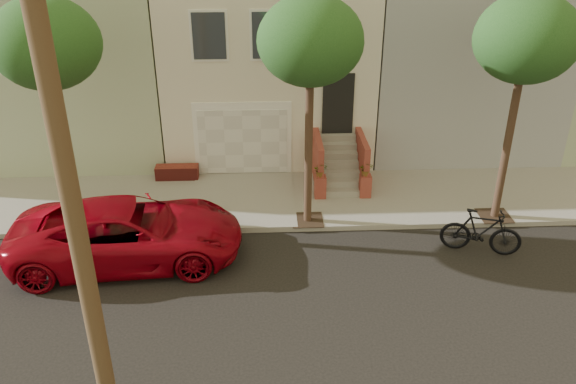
{
  "coord_description": "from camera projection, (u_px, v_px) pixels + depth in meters",
  "views": [
    {
      "loc": [
        -0.23,
        -10.72,
        8.54
      ],
      "look_at": [
        0.4,
        3.0,
        1.53
      ],
      "focal_mm": 36.38,
      "sensor_mm": 36.0,
      "label": 1
    }
  ],
  "objects": [
    {
      "name": "tree_right",
      "position": [
        527.0,
        40.0,
        14.77
      ],
      "size": [
        2.7,
        2.57,
        6.3
      ],
      "color": "#2D2116",
      "rests_on": "sidewalk"
    },
    {
      "name": "pickup_truck",
      "position": [
        128.0,
        232.0,
        14.97
      ],
      "size": [
        6.02,
        3.14,
        1.62
      ],
      "primitive_type": "imported",
      "rotation": [
        0.0,
        0.0,
        1.65
      ],
      "color": "maroon",
      "rests_on": "ground"
    },
    {
      "name": "motorcycle",
      "position": [
        481.0,
        232.0,
        15.37
      ],
      "size": [
        2.17,
        1.17,
        1.25
      ],
      "primitive_type": "imported",
      "rotation": [
        0.0,
        0.0,
        1.28
      ],
      "color": "black",
      "rests_on": "ground"
    },
    {
      "name": "sidewalk",
      "position": [
        272.0,
        200.0,
        18.16
      ],
      "size": [
        40.0,
        3.7,
        0.15
      ],
      "primitive_type": "cube",
      "color": "gray",
      "rests_on": "ground"
    },
    {
      "name": "ground",
      "position": [
        277.0,
        311.0,
        13.43
      ],
      "size": [
        90.0,
        90.0,
        0.0
      ],
      "primitive_type": "plane",
      "color": "black",
      "rests_on": "ground"
    },
    {
      "name": "house_row",
      "position": [
        267.0,
        42.0,
        21.73
      ],
      "size": [
        33.1,
        11.7,
        7.0
      ],
      "color": "beige",
      "rests_on": "sidewalk"
    },
    {
      "name": "tree_mid",
      "position": [
        310.0,
        43.0,
        14.55
      ],
      "size": [
        2.7,
        2.57,
        6.3
      ],
      "color": "#2D2116",
      "rests_on": "sidewalk"
    },
    {
      "name": "tree_left",
      "position": [
        46.0,
        45.0,
        14.29
      ],
      "size": [
        2.7,
        2.57,
        6.3
      ],
      "color": "#2D2116",
      "rests_on": "sidewalk"
    }
  ]
}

